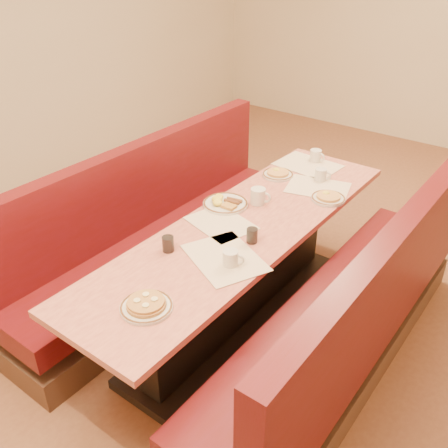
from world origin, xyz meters
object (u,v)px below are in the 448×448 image
Objects in this scene: coffee_mug_a at (231,258)px; soda_tumbler_mid at (252,236)px; booth_right at (349,324)px; pancake_plate at (146,305)px; diner_table at (243,275)px; eggs_plate at (225,203)px; coffee_mug_d at (316,156)px; soda_tumbler_near at (168,244)px; coffee_mug_c at (321,175)px; booth_left at (159,240)px; coffee_mug_b at (259,196)px.

coffee_mug_a is 0.26m from soda_tumbler_mid.
pancake_plate is at bearing -125.93° from booth_right.
pancake_plate is (0.08, -0.90, 0.39)m from diner_table.
diner_table is 0.48m from eggs_plate.
booth_right is at bearing 12.70° from soda_tumbler_mid.
pancake_plate is (-0.66, -0.90, 0.41)m from booth_right.
booth_right is 1.45m from coffee_mug_d.
pancake_plate is 2.78× the size of soda_tumbler_near.
coffee_mug_c is at bearing 65.75° from eggs_plate.
eggs_plate is (-0.97, 0.12, 0.41)m from booth_right.
eggs_plate is at bearing 13.89° from booth_left.
booth_right is 28.77× the size of soda_tumbler_mid.
soda_tumbler_near is at bearing -151.89° from booth_right.
coffee_mug_c is 1.27× the size of soda_tumbler_near.
coffee_mug_d is at bearing 60.48° from booth_left.
coffee_mug_c is (0.32, 0.70, 0.03)m from eggs_plate.
booth_right is 10.06× the size of pancake_plate.
soda_tumbler_near is 1.03× the size of soda_tumbler_mid.
coffee_mug_c is 0.33m from coffee_mug_d.
soda_tumbler_near reaches higher than coffee_mug_c.
booth_right is at bearing 0.00° from diner_table.
diner_table is at bearing 94.86° from pancake_plate.
soda_tumbler_mid is at bearing -101.62° from coffee_mug_c.
soda_tumbler_mid is at bearing 84.98° from pancake_plate.
coffee_mug_c is (-0.66, 0.82, 0.43)m from booth_right.
coffee_mug_c and soda_tumbler_mid have the same top height.
pancake_plate is 2.01m from coffee_mug_d.
soda_tumbler_mid is (0.38, -0.25, 0.03)m from eggs_plate.
diner_table is at bearing 137.52° from soda_tumbler_mid.
eggs_plate is at bearing -94.76° from coffee_mug_d.
eggs_plate is 0.77m from coffee_mug_c.
booth_right is 0.97m from coffee_mug_b.
diner_table is 1.18m from coffee_mug_d.
booth_left is 0.99m from soda_tumbler_mid.
booth_right is 1.19m from pancake_plate.
booth_right is at bearing -7.15° from eggs_plate.
coffee_mug_c is at bearing 75.50° from coffee_mug_a.
coffee_mug_d is at bearing 101.66° from soda_tumbler_mid.
booth_left is 27.92× the size of soda_tumbler_near.
booth_left is 0.86m from soda_tumbler_near.
soda_tumbler_near reaches higher than soda_tumbler_mid.
coffee_mug_d is 1.40× the size of soda_tumbler_mid.
booth_right reaches higher than eggs_plate.
diner_table is 0.93m from coffee_mug_c.
coffee_mug_a is at bearing -100.56° from coffee_mug_c.
coffee_mug_c reaches higher than diner_table.
diner_table is 0.60m from coffee_mug_a.
coffee_mug_c is (-0.11, 1.21, -0.00)m from coffee_mug_a.
soda_tumbler_mid reaches higher than pancake_plate.
pancake_plate is at bearing -48.18° from booth_left.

